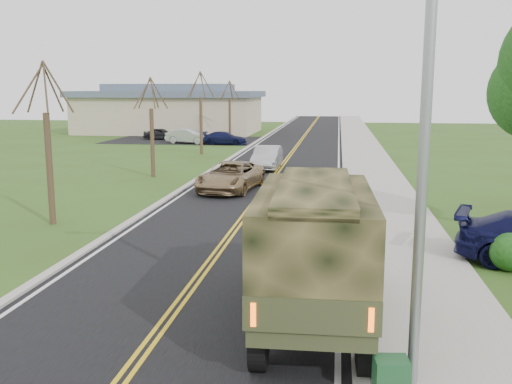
% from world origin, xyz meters
% --- Properties ---
extents(ground, '(160.00, 160.00, 0.00)m').
position_xyz_m(ground, '(0.00, 0.00, 0.00)').
color(ground, '#324B19').
rests_on(ground, ground).
extents(road, '(8.00, 120.00, 0.01)m').
position_xyz_m(road, '(0.00, 40.00, 0.01)').
color(road, black).
rests_on(road, ground).
extents(curb_right, '(0.30, 120.00, 0.12)m').
position_xyz_m(curb_right, '(4.15, 40.00, 0.06)').
color(curb_right, '#9E998E').
rests_on(curb_right, ground).
extents(sidewalk_right, '(3.20, 120.00, 0.10)m').
position_xyz_m(sidewalk_right, '(5.90, 40.00, 0.05)').
color(sidewalk_right, '#9E998E').
rests_on(sidewalk_right, ground).
extents(curb_left, '(0.30, 120.00, 0.10)m').
position_xyz_m(curb_left, '(-4.15, 40.00, 0.05)').
color(curb_left, '#9E998E').
rests_on(curb_left, ground).
extents(street_light, '(1.65, 0.22, 8.00)m').
position_xyz_m(street_light, '(4.90, -0.50, 4.43)').
color(street_light, gray).
rests_on(street_light, ground).
extents(bare_tree_a, '(1.93, 2.26, 6.08)m').
position_xyz_m(bare_tree_a, '(-7.00, 10.00, 2.63)').
color(bare_tree_a, '#38281C').
rests_on(bare_tree_a, ground).
extents(bare_tree_b, '(1.83, 2.14, 5.73)m').
position_xyz_m(bare_tree_b, '(-7.00, 22.00, 2.48)').
color(bare_tree_b, '#38281C').
rests_on(bare_tree_b, ground).
extents(bare_tree_c, '(2.04, 2.39, 6.42)m').
position_xyz_m(bare_tree_c, '(-7.00, 34.00, 2.78)').
color(bare_tree_c, '#38281C').
rests_on(bare_tree_c, ground).
extents(bare_tree_d, '(1.88, 2.20, 5.91)m').
position_xyz_m(bare_tree_d, '(-7.00, 46.00, 2.55)').
color(bare_tree_d, '#38281C').
rests_on(bare_tree_d, ground).
extents(commercial_building, '(25.50, 21.50, 5.65)m').
position_xyz_m(commercial_building, '(-15.98, 55.97, 2.69)').
color(commercial_building, tan).
rests_on(commercial_building, ground).
extents(military_truck, '(2.41, 6.48, 3.20)m').
position_xyz_m(military_truck, '(3.21, 2.00, 1.83)').
color(military_truck, black).
rests_on(military_truck, ground).
extents(suv_champagne, '(3.08, 5.49, 1.45)m').
position_xyz_m(suv_champagne, '(-1.66, 18.10, 0.73)').
color(suv_champagne, '#8B724F').
rests_on(suv_champagne, ground).
extents(sedan_silver, '(1.60, 4.46, 1.46)m').
position_xyz_m(sedan_silver, '(-0.82, 26.25, 0.73)').
color(sedan_silver, '#B5B4BA').
rests_on(sedan_silver, ground).
extents(utility_box_far, '(0.60, 0.51, 0.65)m').
position_xyz_m(utility_box_far, '(4.60, -0.98, 0.43)').
color(utility_box_far, '#1A4B26').
rests_on(utility_box_far, sidewalk_right).
extents(lot_car_dark, '(3.62, 1.74, 1.19)m').
position_xyz_m(lot_car_dark, '(-14.11, 46.03, 0.60)').
color(lot_car_dark, black).
rests_on(lot_car_dark, ground).
extents(lot_car_silver, '(4.47, 2.23, 1.41)m').
position_xyz_m(lot_car_silver, '(-10.30, 42.49, 0.70)').
color(lot_car_silver, '#B1B0B5').
rests_on(lot_car_silver, ground).
extents(lot_car_navy, '(4.15, 1.76, 1.19)m').
position_xyz_m(lot_car_navy, '(-6.73, 42.00, 0.60)').
color(lot_car_navy, '#0F1338').
rests_on(lot_car_navy, ground).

